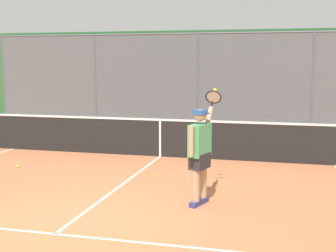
% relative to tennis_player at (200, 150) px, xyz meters
% --- Properties ---
extents(ground_plane, '(60.00, 60.00, 0.00)m').
position_rel_tennis_player_xyz_m(ground_plane, '(1.70, 1.25, -0.94)').
color(ground_plane, '#B76B42').
extents(court_line_markings, '(8.45, 10.15, 0.01)m').
position_rel_tennis_player_xyz_m(court_line_markings, '(1.70, 2.18, -0.93)').
color(court_line_markings, white).
rests_on(court_line_markings, ground).
extents(fence_backdrop, '(18.41, 1.37, 3.46)m').
position_rel_tennis_player_xyz_m(fence_backdrop, '(1.70, -9.32, 0.78)').
color(fence_backdrop, '#565B60').
rests_on(fence_backdrop, ground).
extents(tennis_net, '(10.86, 0.09, 1.07)m').
position_rel_tennis_player_xyz_m(tennis_net, '(1.70, -3.70, -0.44)').
color(tennis_net, '#2D2D2D').
rests_on(tennis_net, ground).
extents(tennis_player, '(0.40, 1.37, 1.90)m').
position_rel_tennis_player_xyz_m(tennis_player, '(0.00, 0.00, 0.00)').
color(tennis_player, navy).
rests_on(tennis_player, ground).
extents(tennis_ball_by_sideline, '(0.07, 0.07, 0.07)m').
position_rel_tennis_player_xyz_m(tennis_ball_by_sideline, '(4.48, -1.66, -0.90)').
color(tennis_ball_by_sideline, '#D6E042').
rests_on(tennis_ball_by_sideline, ground).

